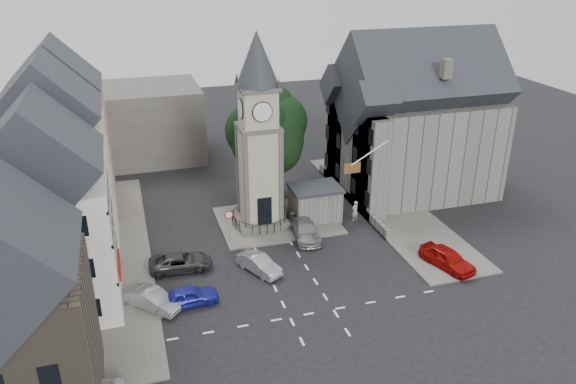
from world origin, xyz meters
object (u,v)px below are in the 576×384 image
object	(u,v)px
stone_shelter	(315,203)
car_east_red	(447,258)
pedestrian	(355,211)
car_west_blue	(189,296)
clock_tower	(259,134)

from	to	relation	value
stone_shelter	car_east_red	distance (m)	12.48
car_east_red	pedestrian	world-z (taller)	pedestrian
stone_shelter	car_east_red	world-z (taller)	stone_shelter
car_west_blue	car_east_red	size ratio (longest dim) A/B	0.86
pedestrian	stone_shelter	bearing A→B (deg)	-44.35
clock_tower	car_west_blue	world-z (taller)	clock_tower
car_west_blue	pedestrian	size ratio (longest dim) A/B	2.09
stone_shelter	car_east_red	bearing A→B (deg)	-57.46
stone_shelter	car_west_blue	xyz separation A→B (m)	(-12.30, -9.68, -0.88)
car_east_red	clock_tower	bearing A→B (deg)	118.68
car_west_blue	car_east_red	xyz separation A→B (m)	(19.00, -0.82, 0.11)
clock_tower	stone_shelter	size ratio (longest dim) A/B	3.78
car_east_red	pedestrian	distance (m)	9.82
car_east_red	stone_shelter	bearing A→B (deg)	104.93
stone_shelter	car_west_blue	distance (m)	15.68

